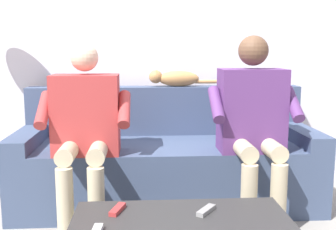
# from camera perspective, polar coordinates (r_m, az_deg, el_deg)

# --- Properties ---
(back_wall) EXTENTS (4.52, 0.06, 2.41)m
(back_wall) POSITION_cam_1_polar(r_m,az_deg,el_deg) (3.43, -0.68, 10.46)
(back_wall) COLOR silver
(back_wall) RESTS_ON ground
(couch) EXTENTS (2.15, 0.80, 0.84)m
(couch) POSITION_cam_1_polar(r_m,az_deg,el_deg) (3.05, -0.17, -6.62)
(couch) COLOR #3D4C6B
(couch) RESTS_ON ground
(person_left_seated) EXTENTS (0.58, 0.51, 1.22)m
(person_left_seated) POSITION_cam_1_polar(r_m,az_deg,el_deg) (2.69, 11.91, -0.31)
(person_left_seated) COLOR #5B3370
(person_left_seated) RESTS_ON ground
(person_right_seated) EXTENTS (0.57, 0.52, 1.17)m
(person_right_seated) POSITION_cam_1_polar(r_m,az_deg,el_deg) (2.63, -11.56, -1.12)
(person_right_seated) COLOR #B23838
(person_right_seated) RESTS_ON ground
(cat_on_backrest) EXTENTS (0.55, 0.12, 0.13)m
(cat_on_backrest) POSITION_cam_1_polar(r_m,az_deg,el_deg) (3.22, 0.96, 5.18)
(cat_on_backrest) COLOR #B7844C
(cat_on_backrest) RESTS_ON couch
(remote_gray) EXTENTS (0.11, 0.13, 0.02)m
(remote_gray) POSITION_cam_1_polar(r_m,az_deg,el_deg) (2.04, 5.38, -13.21)
(remote_gray) COLOR gray
(remote_gray) RESTS_ON coffee_table
(remote_red) EXTENTS (0.08, 0.14, 0.02)m
(remote_red) POSITION_cam_1_polar(r_m,az_deg,el_deg) (2.06, -7.11, -13.03)
(remote_red) COLOR #B73333
(remote_red) RESTS_ON coffee_table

